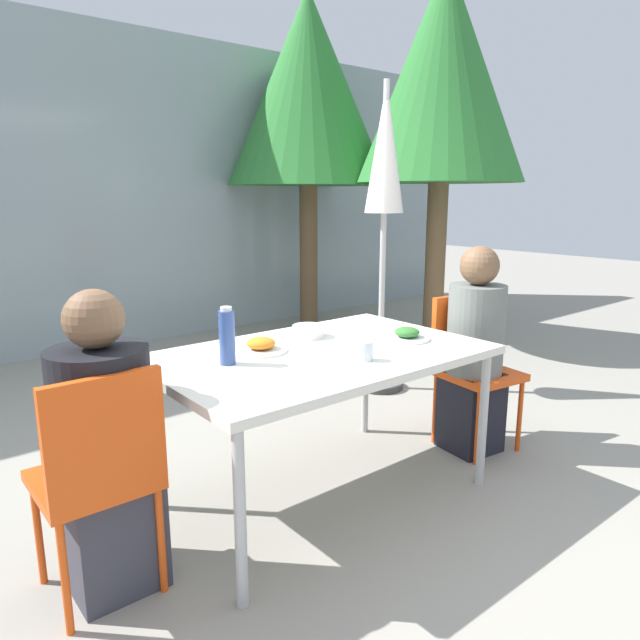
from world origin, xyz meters
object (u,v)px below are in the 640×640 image
chair_left (99,467)px  tree_behind_right (308,91)px  chair_right (470,358)px  closed_umbrella (385,172)px  person_left (106,453)px  bottle (227,337)px  salad_bowl (308,331)px  drinking_cup (365,351)px  tree_behind_left (443,76)px  person_right (474,355)px

chair_left → tree_behind_right: tree_behind_right is taller
chair_right → closed_umbrella: 1.54m
person_left → bottle: (0.58, 0.09, 0.33)m
salad_bowl → closed_umbrella: bearing=29.7°
closed_umbrella → bottle: closed_umbrella is taller
drinking_cup → tree_behind_left: (2.76, 1.90, 1.76)m
drinking_cup → tree_behind_right: (2.24, 3.28, 1.75)m
chair_left → tree_behind_left: 4.72m
chair_right → drinking_cup: 1.07m
tree_behind_right → salad_bowl: bearing=-128.0°
person_right → closed_umbrella: (0.36, 1.11, 1.05)m
tree_behind_left → bottle: bearing=-154.3°
chair_left → salad_bowl: size_ratio=5.30×
chair_left → person_right: person_right is taller
chair_left → closed_umbrella: 2.89m
chair_left → drinking_cup: (1.13, -0.16, 0.26)m
bottle → tree_behind_left: bearing=25.7°
bottle → tree_behind_left: (3.26, 1.57, 1.68)m
chair_right → salad_bowl: bearing=-10.7°
tree_behind_right → chair_right: bearing=-111.4°
chair_left → tree_behind_left: tree_behind_left is taller
person_left → closed_umbrella: 2.81m
bottle → closed_umbrella: bearing=25.7°
drinking_cup → tree_behind_left: bearing=34.6°
person_left → salad_bowl: bearing=12.3°
chair_left → bottle: 0.74m
person_right → closed_umbrella: closed_umbrella is taller
person_left → closed_umbrella: bearing=21.7°
bottle → tree_behind_left: size_ratio=0.07×
chair_right → person_right: 0.10m
person_left → drinking_cup: size_ratio=13.10×
salad_bowl → tree_behind_right: (2.17, 2.78, 1.76)m
chair_left → drinking_cup: size_ratio=10.13×
salad_bowl → tree_behind_left: size_ratio=0.05×
closed_umbrella → chair_left: bearing=-156.7°
chair_left → closed_umbrella: (2.46, 1.06, 1.10)m
drinking_cup → salad_bowl: (0.07, 0.50, -0.01)m
person_left → bottle: person_left is taller
closed_umbrella → salad_bowl: (-1.26, -0.72, -0.85)m
chair_left → salad_bowl: bearing=15.4°
chair_right → salad_bowl: size_ratio=5.30×
person_left → person_right: 2.05m
closed_umbrella → drinking_cup: closed_umbrella is taller
chair_right → drinking_cup: chair_right is taller
person_right → tree_behind_left: 3.22m
bottle → drinking_cup: 0.61m
person_left → salad_bowl: size_ratio=6.85×
chair_right → bottle: (-1.53, 0.15, 0.34)m
chair_left → bottle: bottle is taller
chair_left → bottle: bearing=15.2°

